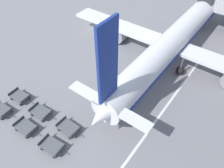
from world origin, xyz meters
name	(u,v)px	position (x,y,z in m)	size (l,w,h in m)	color
ground_plane	(95,28)	(0.00, 0.00, 0.00)	(500.00, 500.00, 0.00)	gray
airplane	(175,40)	(15.51, -1.57, 3.30)	(36.31, 39.68, 13.68)	white
baggage_dolly_row_near_col_a	(1,110)	(0.81, -22.63, 0.47)	(3.26, 1.86, 0.92)	#515459
baggage_dolly_row_near_col_b	(26,127)	(5.30, -23.00, 0.47)	(3.27, 1.91, 0.92)	#515459
baggage_dolly_row_near_col_c	(52,146)	(9.48, -23.37, 0.47)	(3.24, 1.82, 0.92)	#515459
baggage_dolly_row_mid_a_col_a	(20,97)	(1.14, -19.89, 0.47)	(3.26, 1.89, 0.92)	#515459
baggage_dolly_row_mid_a_col_b	(41,112)	(5.29, -20.48, 0.47)	(3.25, 1.84, 0.92)	#515459
baggage_dolly_row_mid_a_col_c	(69,128)	(9.61, -20.67, 0.47)	(3.30, 1.99, 0.92)	#515459
stand_guidance_stripe	(173,98)	(18.49, -9.92, 0.00)	(3.32, 23.74, 0.01)	white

